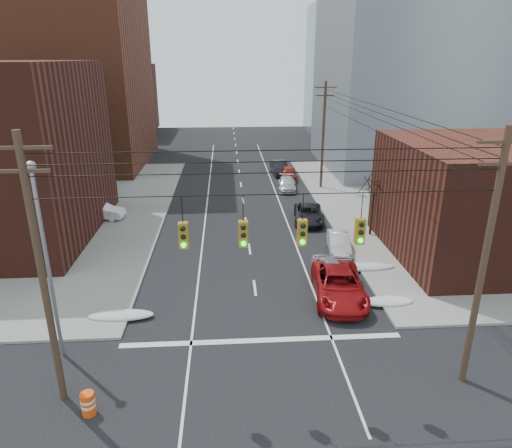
{
  "coord_description": "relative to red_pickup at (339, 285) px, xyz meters",
  "views": [
    {
      "loc": [
        -1.58,
        -12.72,
        13.27
      ],
      "look_at": [
        0.28,
        15.15,
        3.0
      ],
      "focal_mm": 32.0,
      "sensor_mm": 36.0,
      "label": 1
    }
  ],
  "objects": [
    {
      "name": "traffic_signals",
      "position": [
        -4.69,
        -7.46,
        6.32
      ],
      "size": [
        17.0,
        0.42,
        2.02
      ],
      "color": "black",
      "rests_on": "ground"
    },
    {
      "name": "lot_car_d",
      "position": [
        -22.69,
        14.62,
        -0.0
      ],
      "size": [
        4.36,
        2.89,
        1.38
      ],
      "primitive_type": "imported",
      "rotation": [
        0.0,
        0.0,
        1.91
      ],
      "color": "#A6A6AB",
      "rests_on": "sidewalk_nw"
    },
    {
      "name": "utility_pole_left",
      "position": [
        -13.29,
        -7.43,
        4.94
      ],
      "size": [
        2.2,
        0.28,
        11.0
      ],
      "color": "#473323",
      "rests_on": "ground"
    },
    {
      "name": "lot_car_a",
      "position": [
        -17.22,
        14.68,
        -0.01
      ],
      "size": [
        4.32,
        2.06,
        1.37
      ],
      "primitive_type": "imported",
      "rotation": [
        0.0,
        0.0,
        1.42
      ],
      "color": "white",
      "rests_on": "sidewalk_nw"
    },
    {
      "name": "parked_car_f",
      "position": [
        0.01,
        30.03,
        -0.06
      ],
      "size": [
        1.98,
        4.88,
        1.58
      ],
      "primitive_type": "imported",
      "rotation": [
        0.0,
        0.0,
        0.07
      ],
      "color": "black",
      "rests_on": "ground"
    },
    {
      "name": "utility_pole_right",
      "position": [
        3.71,
        -7.43,
        4.94
      ],
      "size": [
        2.2,
        0.28,
        11.0
      ],
      "color": "#473323",
      "rests_on": "ground"
    },
    {
      "name": "parked_car_d",
      "position": [
        0.01,
        23.12,
        -0.2
      ],
      "size": [
        2.21,
        4.59,
        1.29
      ],
      "primitive_type": "imported",
      "rotation": [
        0.0,
        0.0,
        -0.09
      ],
      "color": "silver",
      "rests_on": "ground"
    },
    {
      "name": "snow_nw",
      "position": [
        -12.19,
        -1.43,
        -0.63
      ],
      "size": [
        3.5,
        1.08,
        0.42
      ],
      "primitive_type": "ellipsoid",
      "color": "silver",
      "rests_on": "ground"
    },
    {
      "name": "street_light",
      "position": [
        -14.29,
        -4.43,
        4.7
      ],
      "size": [
        0.44,
        0.44,
        9.32
      ],
      "color": "gray",
      "rests_on": "ground"
    },
    {
      "name": "red_pickup",
      "position": [
        0.0,
        0.0,
        0.0
      ],
      "size": [
        3.37,
        6.31,
        1.69
      ],
      "primitive_type": "imported",
      "rotation": [
        0.0,
        0.0,
        -0.1
      ],
      "color": "maroon",
      "rests_on": "ground"
    },
    {
      "name": "construction_barrel",
      "position": [
        -11.98,
        -8.43,
        -0.34
      ],
      "size": [
        0.66,
        0.66,
        0.98
      ],
      "rotation": [
        0.0,
        0.0,
        0.2
      ],
      "color": "#FF490D",
      "rests_on": "ground"
    },
    {
      "name": "snow_east_far",
      "position": [
        2.61,
        3.57,
        -0.63
      ],
      "size": [
        4.0,
        1.08,
        0.42
      ],
      "primitive_type": "ellipsoid",
      "color": "silver",
      "rests_on": "ground"
    },
    {
      "name": "lot_car_b",
      "position": [
        -20.0,
        13.35,
        -0.04
      ],
      "size": [
        5.18,
        3.75,
        1.31
      ],
      "primitive_type": "imported",
      "rotation": [
        0.0,
        0.0,
        1.19
      ],
      "color": "silver",
      "rests_on": "sidewalk_nw"
    },
    {
      "name": "building_brick_tall",
      "position": [
        -28.79,
        37.57,
        14.16
      ],
      "size": [
        24.0,
        20.0,
        30.0
      ],
      "primitive_type": "cube",
      "color": "brown",
      "rests_on": "ground"
    },
    {
      "name": "ground",
      "position": [
        -4.79,
        -10.43,
        -0.84
      ],
      "size": [
        160.0,
        160.0,
        0.0
      ],
      "primitive_type": "plane",
      "color": "black",
      "rests_on": "ground"
    },
    {
      "name": "parked_car_a",
      "position": [
        0.01,
        2.11,
        -0.15
      ],
      "size": [
        2.14,
        4.27,
        1.4
      ],
      "primitive_type": "imported",
      "rotation": [
        0.0,
        0.0,
        0.12
      ],
      "color": "silver",
      "rests_on": "ground"
    },
    {
      "name": "building_office",
      "position": [
        17.21,
        33.57,
        11.66
      ],
      "size": [
        22.0,
        20.0,
        25.0
      ],
      "primitive_type": "cube",
      "color": "gray",
      "rests_on": "ground"
    },
    {
      "name": "parked_car_c",
      "position": [
        0.52,
        13.08,
        -0.14
      ],
      "size": [
        2.93,
        5.31,
        1.41
      ],
      "primitive_type": "imported",
      "rotation": [
        0.0,
        0.0,
        -0.12
      ],
      "color": "black",
      "rests_on": "ground"
    },
    {
      "name": "building_storefront",
      "position": [
        13.21,
        5.57,
        3.16
      ],
      "size": [
        16.0,
        12.0,
        8.0
      ],
      "primitive_type": "cube",
      "color": "#471C15",
      "rests_on": "ground"
    },
    {
      "name": "utility_pole_far",
      "position": [
        3.71,
        23.57,
        4.94
      ],
      "size": [
        2.2,
        0.28,
        11.0
      ],
      "color": "#473323",
      "rests_on": "ground"
    },
    {
      "name": "parked_car_b",
      "position": [
        1.61,
        6.76,
        -0.17
      ],
      "size": [
        1.93,
        4.22,
        1.34
      ],
      "primitive_type": "imported",
      "rotation": [
        0.0,
        0.0,
        -0.13
      ],
      "color": "silver",
      "rests_on": "ground"
    },
    {
      "name": "lot_car_c",
      "position": [
        -21.18,
        13.63,
        -0.07
      ],
      "size": [
        4.61,
        3.05,
        1.24
      ],
      "primitive_type": "imported",
      "rotation": [
        0.0,
        0.0,
        1.91
      ],
      "color": "black",
      "rests_on": "sidewalk_nw"
    },
    {
      "name": "bare_tree",
      "position": [
        4.8,
        9.57,
        1.48
      ],
      "size": [
        2.09,
        2.2,
        4.93
      ],
      "color": "black",
      "rests_on": "ground"
    },
    {
      "name": "parked_car_e",
      "position": [
        0.74,
        27.4,
        -0.12
      ],
      "size": [
        2.13,
        4.41,
        1.45
      ],
      "primitive_type": "imported",
      "rotation": [
        0.0,
        0.0,
        -0.1
      ],
      "color": "maroon",
      "rests_on": "ground"
    },
    {
      "name": "building_glass",
      "position": [
        19.21,
        59.57,
        10.16
      ],
      "size": [
        20.0,
        18.0,
        22.0
      ],
      "primitive_type": "cube",
      "color": "gray",
      "rests_on": "ground"
    },
    {
      "name": "building_brick_far",
      "position": [
        -30.79,
        63.57,
        5.16
      ],
      "size": [
        22.0,
        18.0,
        12.0
      ],
      "primitive_type": "cube",
      "color": "#471C15",
      "rests_on": "ground"
    },
    {
      "name": "snow_ne",
      "position": [
        2.61,
        -0.93,
        -0.63
      ],
      "size": [
        3.0,
        1.08,
        0.42
      ],
      "primitive_type": "ellipsoid",
      "color": "silver",
      "rests_on": "ground"
    }
  ]
}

